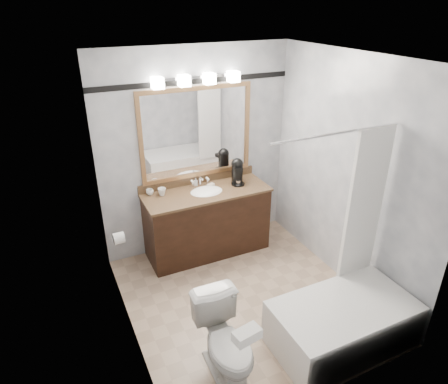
{
  "coord_description": "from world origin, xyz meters",
  "views": [
    {
      "loc": [
        -1.65,
        -2.97,
        2.94
      ],
      "look_at": [
        -0.08,
        0.35,
        1.15
      ],
      "focal_mm": 32.0,
      "sensor_mm": 36.0,
      "label": 1
    }
  ],
  "objects": [
    {
      "name": "room",
      "position": [
        0.0,
        0.0,
        1.25
      ],
      "size": [
        2.42,
        2.62,
        2.52
      ],
      "color": "tan",
      "rests_on": "ground"
    },
    {
      "name": "vanity",
      "position": [
        0.0,
        1.02,
        0.44
      ],
      "size": [
        1.53,
        0.58,
        0.97
      ],
      "color": "black",
      "rests_on": "ground"
    },
    {
      "name": "mirror",
      "position": [
        0.0,
        1.28,
        1.5
      ],
      "size": [
        1.4,
        0.04,
        1.1
      ],
      "color": "#AE7D4E",
      "rests_on": "room"
    },
    {
      "name": "vanity_light_bar",
      "position": [
        0.0,
        1.23,
        2.13
      ],
      "size": [
        1.02,
        0.14,
        0.12
      ],
      "color": "silver",
      "rests_on": "room"
    },
    {
      "name": "accent_stripe",
      "position": [
        0.0,
        1.29,
        2.1
      ],
      "size": [
        2.4,
        0.01,
        0.06
      ],
      "primitive_type": "cube",
      "color": "black",
      "rests_on": "room"
    },
    {
      "name": "bathtub",
      "position": [
        0.55,
        -0.9,
        0.28
      ],
      "size": [
        1.3,
        0.75,
        1.96
      ],
      "color": "white",
      "rests_on": "ground"
    },
    {
      "name": "tp_roll",
      "position": [
        -1.14,
        0.66,
        0.7
      ],
      "size": [
        0.11,
        0.12,
        0.12
      ],
      "primitive_type": "cylinder",
      "rotation": [
        0.0,
        1.57,
        0.0
      ],
      "color": "white",
      "rests_on": "room"
    },
    {
      "name": "toilet",
      "position": [
        -0.59,
        -0.78,
        0.36
      ],
      "size": [
        0.42,
        0.72,
        0.72
      ],
      "primitive_type": "imported",
      "rotation": [
        0.0,
        0.0,
        -0.03
      ],
      "color": "white",
      "rests_on": "ground"
    },
    {
      "name": "tissue_box",
      "position": [
        -0.59,
        -1.12,
        0.76
      ],
      "size": [
        0.22,
        0.14,
        0.08
      ],
      "primitive_type": "cube",
      "rotation": [
        0.0,
        0.0,
        0.17
      ],
      "color": "white",
      "rests_on": "toilet"
    },
    {
      "name": "coffee_maker",
      "position": [
        0.44,
        1.07,
        1.02
      ],
      "size": [
        0.17,
        0.21,
        0.33
      ],
      "rotation": [
        0.0,
        0.0,
        -0.27
      ],
      "color": "black",
      "rests_on": "vanity"
    },
    {
      "name": "cup_left",
      "position": [
        -0.64,
        1.21,
        0.88
      ],
      "size": [
        0.11,
        0.11,
        0.07
      ],
      "primitive_type": "imported",
      "rotation": [
        0.0,
        0.0,
        0.42
      ],
      "color": "white",
      "rests_on": "vanity"
    },
    {
      "name": "cup_right",
      "position": [
        -0.51,
        1.14,
        0.89
      ],
      "size": [
        0.1,
        0.1,
        0.09
      ],
      "primitive_type": "imported",
      "rotation": [
        0.0,
        0.0,
        0.02
      ],
      "color": "white",
      "rests_on": "vanity"
    },
    {
      "name": "soap_bottle_a",
      "position": [
        -0.05,
        1.23,
        0.9
      ],
      "size": [
        0.05,
        0.05,
        0.09
      ],
      "primitive_type": "imported",
      "rotation": [
        0.0,
        0.0,
        -0.3
      ],
      "color": "white",
      "rests_on": "vanity"
    },
    {
      "name": "soap_bar",
      "position": [
        0.11,
        1.13,
        0.86
      ],
      "size": [
        0.1,
        0.07,
        0.03
      ],
      "primitive_type": "cube",
      "rotation": [
        0.0,
        0.0,
        0.28
      ],
      "color": "#C3B2A0",
      "rests_on": "vanity"
    }
  ]
}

